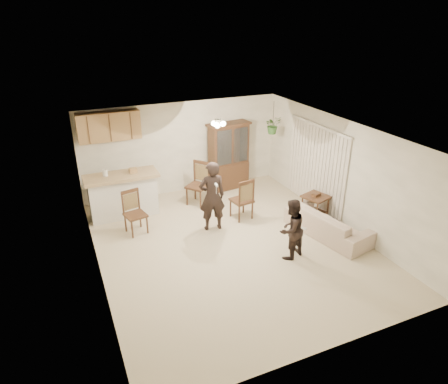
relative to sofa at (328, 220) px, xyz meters
name	(u,v)px	position (x,y,z in m)	size (l,w,h in m)	color
floor	(232,245)	(-2.18, 0.44, -0.37)	(6.50, 6.50, 0.00)	beige
ceiling	(233,134)	(-2.18, 0.44, 2.13)	(5.50, 6.50, 0.02)	white
wall_back	(183,148)	(-2.18, 3.69, 0.88)	(5.50, 0.02, 2.50)	white
wall_front	(331,284)	(-2.18, -2.81, 0.88)	(5.50, 0.02, 2.50)	white
wall_left	(93,218)	(-4.93, 0.44, 0.88)	(0.02, 6.50, 2.50)	white
wall_right	(341,173)	(0.57, 0.44, 0.88)	(0.02, 6.50, 2.50)	white
breakfast_bar	(123,197)	(-4.03, 2.79, 0.13)	(1.60, 0.55, 1.00)	silver
bar_top	(121,176)	(-4.03, 2.79, 0.68)	(1.75, 0.70, 0.08)	tan
upper_cabinets	(109,126)	(-4.08, 3.51, 1.73)	(1.50, 0.34, 0.70)	olive
vertical_blinds	(316,167)	(0.53, 1.34, 0.73)	(0.06, 2.30, 2.10)	beige
ceiling_fixture	(218,123)	(-1.98, 1.64, 2.03)	(0.36, 0.36, 0.20)	#FFF0BF
hanging_plant	(273,125)	(0.12, 2.84, 1.48)	(0.43, 0.37, 0.48)	#2F6227
plant_cord	(273,113)	(0.12, 2.84, 1.81)	(0.01, 0.01, 0.65)	black
sofa	(328,220)	(0.00, 0.00, 0.00)	(1.87, 0.73, 0.73)	beige
adult	(212,193)	(-2.28, 1.30, 0.53)	(0.66, 0.43, 1.80)	black
child	(291,228)	(-1.26, -0.42, 0.31)	(0.66, 0.51, 1.35)	black
china_hutch	(229,157)	(-0.95, 3.36, 0.57)	(1.25, 0.60, 1.89)	#3A1E15
side_table	(315,207)	(0.20, 0.77, -0.05)	(0.70, 0.70, 0.67)	#3A1E15
chair_bar	(136,221)	(-3.94, 1.83, -0.08)	(0.53, 0.53, 1.00)	#3A1E15
chair_hutch_left	(198,193)	(-2.13, 2.69, -0.05)	(0.70, 0.70, 1.13)	#3A1E15
chair_hutch_right	(241,207)	(-1.42, 1.53, -0.07)	(0.53, 0.53, 1.05)	#3A1E15
controller_adult	(216,185)	(-2.33, 0.92, 0.90)	(0.04, 0.14, 0.04)	white
controller_child	(304,228)	(-1.16, -0.71, 0.43)	(0.03, 0.11, 0.03)	white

